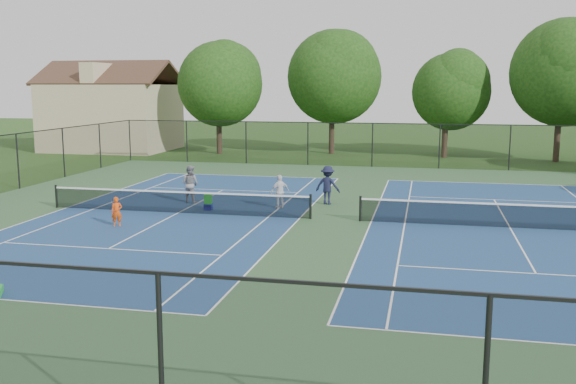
% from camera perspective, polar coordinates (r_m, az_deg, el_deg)
% --- Properties ---
extents(ground, '(140.00, 140.00, 0.00)m').
position_cam_1_polar(ground, '(26.98, 4.21, -2.51)').
color(ground, '#234716').
rests_on(ground, ground).
extents(court_pad, '(36.00, 36.00, 0.01)m').
position_cam_1_polar(court_pad, '(26.98, 4.21, -2.51)').
color(court_pad, '#2C4F2E').
rests_on(court_pad, ground).
extents(tennis_court_left, '(12.00, 23.83, 1.07)m').
position_cam_1_polar(tennis_court_left, '(28.76, -9.74, -1.67)').
color(tennis_court_left, navy).
rests_on(tennis_court_left, ground).
extents(tennis_court_right, '(12.00, 23.83, 1.07)m').
position_cam_1_polar(tennis_court_right, '(26.92, 19.14, -2.84)').
color(tennis_court_right, navy).
rests_on(tennis_court_right, ground).
extents(perimeter_fence, '(36.08, 36.08, 3.02)m').
position_cam_1_polar(perimeter_fence, '(26.69, 4.25, 0.85)').
color(perimeter_fence, black).
rests_on(perimeter_fence, ground).
extents(tree_back_a, '(6.80, 6.80, 9.15)m').
position_cam_1_polar(tree_back_a, '(52.83, -6.22, 9.94)').
color(tree_back_a, '#2D2116').
rests_on(tree_back_a, ground).
extents(tree_back_b, '(7.60, 7.60, 10.03)m').
position_cam_1_polar(tree_back_b, '(52.70, 3.96, 10.58)').
color(tree_back_b, '#2D2116').
rests_on(tree_back_b, ground).
extents(tree_back_c, '(6.00, 6.00, 8.40)m').
position_cam_1_polar(tree_back_c, '(51.15, 13.93, 9.11)').
color(tree_back_c, '#2D2116').
rests_on(tree_back_c, ground).
extents(tree_back_d, '(7.80, 7.80, 10.37)m').
position_cam_1_polar(tree_back_d, '(51.02, 23.18, 10.14)').
color(tree_back_d, '#2D2116').
rests_on(tree_back_d, ground).
extents(clapboard_house, '(10.80, 8.10, 7.65)m').
position_cam_1_polar(clapboard_house, '(57.72, -15.38, 6.70)').
color(clapboard_house, tan).
rests_on(clapboard_house, ground).
extents(child_player, '(0.51, 0.42, 1.19)m').
position_cam_1_polar(child_player, '(26.56, -14.98, -1.70)').
color(child_player, '#E5490F').
rests_on(child_player, ground).
extents(instructor, '(1.01, 0.86, 1.81)m').
position_cam_1_polar(instructor, '(31.10, -8.70, 0.71)').
color(instructor, gray).
rests_on(instructor, ground).
extents(bystander_a, '(0.95, 0.88, 1.57)m').
position_cam_1_polar(bystander_a, '(29.31, -0.72, 0.04)').
color(bystander_a, white).
rests_on(bystander_a, ground).
extents(bystander_b, '(1.29, 0.89, 1.83)m').
position_cam_1_polar(bystander_b, '(30.36, 3.55, 0.61)').
color(bystander_b, '#161932').
rests_on(bystander_b, ground).
extents(ball_crate, '(0.35, 0.29, 0.30)m').
position_cam_1_polar(ball_crate, '(29.22, -7.10, -1.33)').
color(ball_crate, navy).
rests_on(ball_crate, ground).
extents(ball_hopper, '(0.36, 0.31, 0.42)m').
position_cam_1_polar(ball_hopper, '(29.15, -7.12, -0.64)').
color(ball_hopper, green).
rests_on(ball_hopper, ball_crate).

